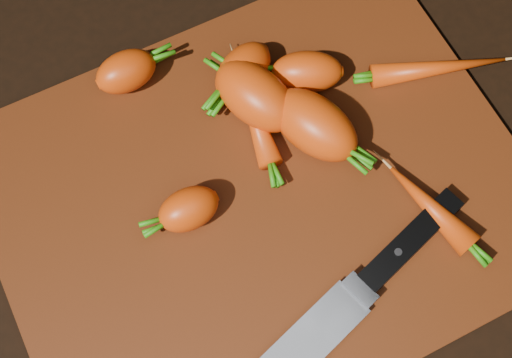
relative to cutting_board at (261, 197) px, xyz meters
name	(u,v)px	position (x,y,z in m)	size (l,w,h in m)	color
ground	(261,201)	(0.00, 0.00, -0.01)	(2.00, 2.00, 0.01)	black
cutting_board	(261,197)	(0.00, 0.00, 0.00)	(0.50, 0.40, 0.01)	#5F260C
carrot_0	(189,209)	(-0.07, 0.01, 0.03)	(0.06, 0.04, 0.04)	#D1420D
carrot_1	(314,125)	(0.07, 0.03, 0.03)	(0.10, 0.05, 0.05)	#D1420D
carrot_2	(256,96)	(0.04, 0.08, 0.03)	(0.09, 0.05, 0.05)	#D1420D
carrot_3	(243,71)	(0.04, 0.12, 0.03)	(0.07, 0.04, 0.04)	#D1420D
carrot_4	(126,71)	(-0.06, 0.17, 0.03)	(0.06, 0.04, 0.04)	#D1420D
carrot_5	(307,72)	(0.10, 0.09, 0.03)	(0.07, 0.04, 0.04)	#D1420D
carrot_6	(253,113)	(0.03, 0.08, 0.02)	(0.12, 0.02, 0.02)	#D1420D
carrot_7	(439,68)	(0.22, 0.04, 0.02)	(0.14, 0.02, 0.02)	#D1420D
carrot_8	(430,207)	(0.13, -0.09, 0.02)	(0.10, 0.03, 0.03)	#D1420D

